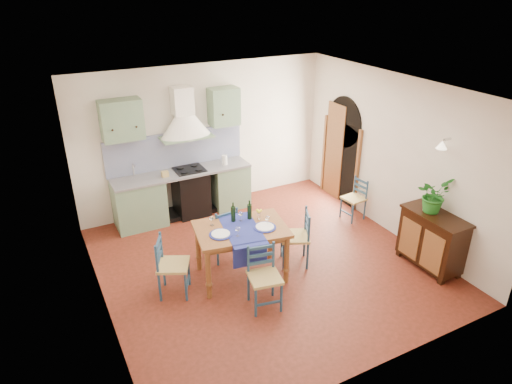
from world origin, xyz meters
The scene contains 13 objects.
floor centered at (0.00, 0.00, 0.00)m, with size 5.00×5.00×0.00m, color #411B0E.
back_wall centered at (-0.47, 2.29, 1.05)m, with size 5.00×0.96×2.80m.
right_wall centered at (2.50, 0.28, 1.34)m, with size 0.26×5.00×2.80m.
left_wall centered at (-2.50, 0.00, 1.40)m, with size 0.04×5.00×2.80m, color beige.
ceiling centered at (0.00, 0.00, 2.80)m, with size 5.00×5.00×0.01m, color white.
dining_table centered at (-0.49, -0.12, 0.75)m, with size 1.47×1.15×1.17m.
chair_near centered at (-0.51, -0.88, 0.47)m, with size 0.50×0.50×0.91m.
chair_far centered at (-0.54, 0.49, 0.48)m, with size 0.48×0.48×0.93m.
chair_left centered at (-1.57, -0.03, 0.48)m, with size 0.58×0.58×0.92m.
chair_right centered at (0.45, -0.20, 0.48)m, with size 0.58×0.58×0.93m.
chair_spare centered at (2.23, 0.58, 0.41)m, with size 0.41×0.41×0.79m.
sideboard centered at (2.26, -1.26, 0.51)m, with size 0.50×1.05×0.94m.
potted_plant centered at (2.27, -1.13, 1.21)m, with size 0.50×0.43×0.55m, color #206A1F.
Camera 1 is at (-3.00, -5.40, 4.22)m, focal length 32.00 mm.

